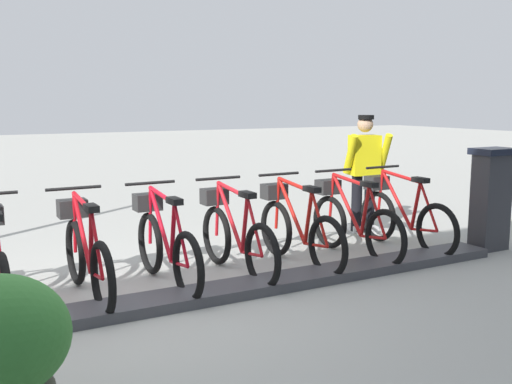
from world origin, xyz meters
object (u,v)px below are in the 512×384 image
(bike_docked_4, at_px, (165,243))
(payment_kiosk, at_px, (491,197))
(bike_docked_3, at_px, (234,235))
(worker_near_rack, at_px, (364,169))
(bike_docked_0, at_px, (402,215))
(bike_docked_1, at_px, (352,221))
(bike_docked_2, at_px, (297,228))
(bike_docked_5, at_px, (86,253))

(bike_docked_4, bearing_deg, payment_kiosk, -97.98)
(bike_docked_3, bearing_deg, worker_near_rack, -68.95)
(bike_docked_0, relative_size, bike_docked_1, 1.00)
(bike_docked_3, bearing_deg, bike_docked_1, -90.00)
(bike_docked_3, relative_size, bike_docked_4, 1.00)
(bike_docked_2, relative_size, worker_near_rack, 1.04)
(bike_docked_2, xyz_separation_m, worker_near_rack, (0.97, -1.74, 0.48))
(bike_docked_2, bearing_deg, bike_docked_4, 90.00)
(bike_docked_5, height_order, worker_near_rack, worker_near_rack)
(bike_docked_2, bearing_deg, bike_docked_1, -90.00)
(bike_docked_1, height_order, bike_docked_3, same)
(bike_docked_3, bearing_deg, bike_docked_5, 90.00)
(bike_docked_0, bearing_deg, worker_near_rack, -9.72)
(bike_docked_0, bearing_deg, bike_docked_2, 90.00)
(bike_docked_1, relative_size, bike_docked_5, 1.00)
(bike_docked_4, bearing_deg, bike_docked_0, -90.00)
(bike_docked_3, bearing_deg, bike_docked_0, -90.00)
(bike_docked_2, bearing_deg, bike_docked_0, -90.00)
(bike_docked_1, distance_m, bike_docked_5, 3.16)
(bike_docked_3, height_order, bike_docked_4, same)
(bike_docked_0, relative_size, bike_docked_5, 1.00)
(bike_docked_4, distance_m, bike_docked_5, 0.79)
(bike_docked_2, bearing_deg, bike_docked_3, 90.00)
(worker_near_rack, bearing_deg, payment_kiosk, -153.97)
(bike_docked_0, xyz_separation_m, bike_docked_1, (0.00, 0.79, 0.00))
(bike_docked_0, relative_size, bike_docked_2, 1.00)
(bike_docked_1, bearing_deg, bike_docked_2, 90.00)
(bike_docked_1, xyz_separation_m, bike_docked_3, (0.00, 1.58, 0.00))
(bike_docked_2, distance_m, bike_docked_5, 2.37)
(bike_docked_1, xyz_separation_m, bike_docked_2, (0.00, 0.79, 0.00))
(bike_docked_1, distance_m, worker_near_rack, 1.45)
(bike_docked_0, height_order, worker_near_rack, worker_near_rack)
(worker_near_rack, bearing_deg, bike_docked_0, 170.28)
(bike_docked_4, xyz_separation_m, bike_docked_5, (0.00, 0.79, 0.00))
(payment_kiosk, distance_m, bike_docked_4, 4.12)
(bike_docked_0, height_order, bike_docked_2, same)
(payment_kiosk, xyz_separation_m, bike_docked_5, (0.57, 4.87, -0.24))
(bike_docked_4, bearing_deg, bike_docked_2, -90.00)
(bike_docked_2, xyz_separation_m, bike_docked_5, (0.00, 2.37, 0.00))
(bike_docked_4, bearing_deg, bike_docked_3, -90.00)
(bike_docked_0, bearing_deg, bike_docked_1, 90.00)
(bike_docked_1, relative_size, bike_docked_2, 1.00)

